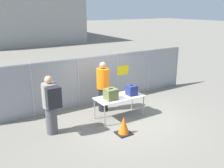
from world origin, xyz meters
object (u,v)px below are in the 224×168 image
Objects in this scene: suitcase_olive at (111,94)px; suitcase_navy at (132,90)px; inspection_table at (119,98)px; traffic_cone at (124,126)px; utility_trailer at (96,80)px; security_worker_near at (103,86)px; traveler_hooded at (51,103)px.

suitcase_olive reaches higher than suitcase_navy.
suitcase_navy is (0.46, -0.07, 0.23)m from inspection_table.
suitcase_olive is at bearing 80.48° from traffic_cone.
traffic_cone is (-0.56, -1.08, -0.45)m from inspection_table.
suitcase_navy reaches higher than utility_trailer.
inspection_table is 0.41× the size of utility_trailer.
suitcase_olive reaches higher than traffic_cone.
suitcase_olive is 1.24m from traffic_cone.
utility_trailer is at bearing -113.98° from security_worker_near.
traffic_cone is at bearing -23.35° from traveler_hooded.
security_worker_near reaches higher than traveler_hooded.
traffic_cone is (-0.38, -1.90, -0.70)m from security_worker_near.
traffic_cone is at bearing -99.52° from suitcase_olive.
suitcase_olive is 0.76× the size of traffic_cone.
traveler_hooded reaches higher than traffic_cone.
suitcase_olive is at bearing -171.02° from inspection_table.
utility_trailer is 4.56m from traffic_cone.
traveler_hooded reaches higher than utility_trailer.
inspection_table reaches higher than utility_trailer.
inspection_table is 3.07× the size of traffic_cone.
traveler_hooded is 0.99× the size of security_worker_near.
security_worker_near is at bearing 78.67° from traffic_cone.
suitcase_navy is 0.20× the size of security_worker_near.
suitcase_navy is 0.67× the size of traffic_cone.
traveler_hooded reaches higher than suitcase_navy.
traffic_cone is at bearing -108.03° from utility_trailer.
inspection_table is 0.88m from security_worker_near.
suitcase_navy is at bearing -0.70° from suitcase_olive.
utility_trailer is (0.40, 3.33, -0.51)m from suitcase_navy.
traveler_hooded is 0.43× the size of utility_trailer.
traveler_hooded is at bearing 18.07° from security_worker_near.
inspection_table is 0.92× the size of security_worker_near.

